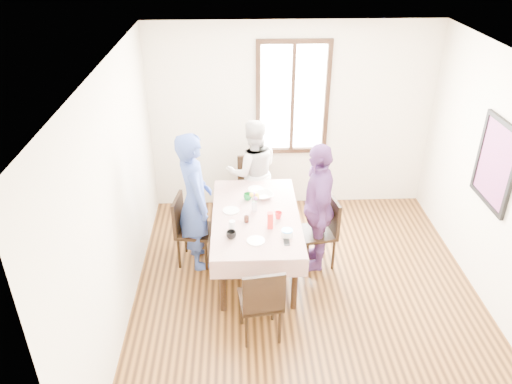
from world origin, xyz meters
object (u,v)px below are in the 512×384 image
dining_table (256,242)px  chair_right (317,232)px  chair_far (253,191)px  person_far (253,172)px  chair_left (194,231)px  chair_near (260,300)px  person_left (194,201)px  person_right (317,207)px

dining_table → chair_right: bearing=3.9°
chair_far → person_far: person_far is taller
chair_left → chair_far: size_ratio=1.00×
chair_right → chair_near: bearing=138.0°
chair_left → person_left: 0.42m
dining_table → person_far: bearing=90.0°
chair_far → chair_near: size_ratio=1.00×
chair_near → person_left: person_left is taller
chair_left → chair_far: same height
chair_far → chair_near: bearing=90.6°
person_far → dining_table: bearing=82.1°
chair_right → person_far: (-0.76, 1.07, 0.31)m
dining_table → chair_right: chair_right is taller
person_left → chair_left: bearing=73.8°
person_far → person_right: bearing=116.7°
chair_far → chair_near: (0.00, -2.28, 0.00)m
chair_right → person_left: (-1.49, 0.10, 0.42)m
dining_table → chair_far: chair_far is taller
chair_left → person_far: (0.76, 0.96, 0.31)m
chair_near → person_left: (-0.74, 1.29, 0.42)m
chair_left → person_left: (0.02, 0.00, 0.42)m
chair_right → person_right: bearing=80.4°
dining_table → person_right: person_right is taller
chair_left → chair_near: (0.76, -1.29, 0.00)m
chair_left → person_right: size_ratio=0.55×
chair_far → person_far: bearing=90.6°
chair_right → chair_far: size_ratio=1.00×
chair_right → chair_near: size_ratio=1.00×
dining_table → chair_far: bearing=90.0°
person_right → person_far: bearing=-141.8°
dining_table → chair_near: bearing=-90.0°
chair_far → person_right: 1.36m
chair_left → chair_near: size_ratio=1.00×
chair_near → person_far: 2.28m
dining_table → chair_left: size_ratio=1.82×
person_left → person_right: person_left is taller
chair_far → person_left: (-0.74, -0.98, 0.42)m
person_left → person_right: bearing=-110.3°
chair_far → person_left: size_ratio=0.52×
chair_far → person_right: (0.74, -1.09, 0.37)m
dining_table → person_far: person_far is taller
chair_near → person_right: (0.74, 1.19, 0.37)m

